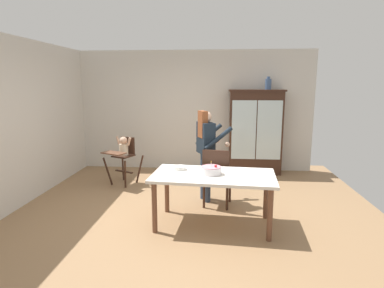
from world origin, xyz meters
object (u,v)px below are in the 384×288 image
Objects in this scene: dining_chair_far_side at (217,174)px; birthday_cake at (211,170)px; china_cabinet at (255,132)px; serving_bowl at (180,168)px; adult_person at (206,145)px; high_chair_with_toddler at (123,152)px; ceramic_vase at (268,84)px; dining_table at (213,181)px.

birthday_cake is at bearing 92.32° from dining_chair_far_side.
china_cabinet is 10.23× the size of serving_bowl.
china_cabinet is at bearing -54.00° from adult_person.
ceramic_vase is at bearing 43.82° from high_chair_with_toddler.
dining_table is at bearing -107.35° from china_cabinet.
adult_person is 8.50× the size of serving_bowl.
serving_bowl is at bearing 130.90° from adult_person.
dining_table is at bearing -111.69° from ceramic_vase.
china_cabinet is 2.90m from serving_bowl.
adult_person is 0.98m from birthday_cake.
ceramic_vase is (0.24, 0.00, 1.03)m from china_cabinet.
ceramic_vase reaches higher than dining_table.
dining_chair_far_side reaches higher than high_chair_with_toddler.
dining_table is at bearing -10.12° from birthday_cake.
serving_bowl is at bearing -121.78° from ceramic_vase.
adult_person is at bearing -119.25° from china_cabinet.
dining_table is at bearing 95.23° from dining_chair_far_side.
china_cabinet reaches higher than dining_table.
adult_person is (1.65, -0.76, 0.31)m from high_chair_with_toddler.
high_chair_with_toddler is 2.46m from birthday_cake.
high_chair_with_toddler is 5.28× the size of serving_bowl.
high_chair_with_toddler is 0.99× the size of dining_chair_far_side.
ceramic_vase is 2.74m from dining_chair_far_side.
ceramic_vase is at bearing 0.90° from china_cabinet.
birthday_cake is (-0.03, 0.01, 0.14)m from dining_table.
serving_bowl is (-1.35, -2.56, -0.16)m from china_cabinet.
china_cabinet is 1.92× the size of dining_chair_far_side.
ceramic_vase reaches higher than serving_bowl.
adult_person is at bearing 65.65° from serving_bowl.
dining_table is 0.54m from serving_bowl.
birthday_cake is 0.29× the size of dining_chair_far_side.
dining_table is at bearing -22.12° from serving_bowl.
birthday_cake is (-1.13, -2.76, -1.17)m from ceramic_vase.
china_cabinet is at bearing 45.36° from high_chair_with_toddler.
adult_person is 0.54m from dining_chair_far_side.
adult_person is (-1.24, -1.80, -0.99)m from ceramic_vase.
serving_bowl is 0.73m from dining_chair_far_side.
high_chair_with_toddler is 0.55× the size of dining_table.
adult_person is 1.03m from dining_table.
china_cabinet is 6.82× the size of ceramic_vase.
high_chair_with_toddler is 0.62× the size of adult_person.
serving_bowl is 0.19× the size of dining_chair_far_side.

